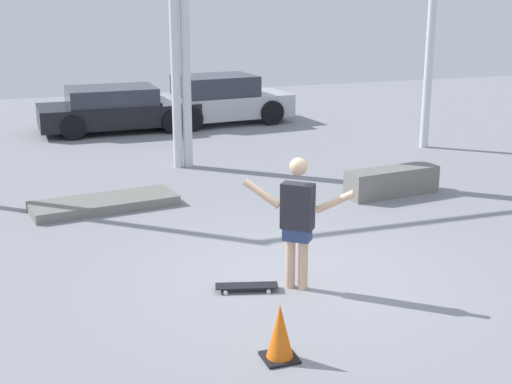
# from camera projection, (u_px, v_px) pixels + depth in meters

# --- Properties ---
(ground_plane) EXTENTS (36.00, 36.00, 0.00)m
(ground_plane) POSITION_uv_depth(u_px,v_px,m) (300.00, 279.00, 9.47)
(ground_plane) COLOR gray
(skateboarder) EXTENTS (1.17, 1.04, 1.72)m
(skateboarder) POSITION_uv_depth(u_px,v_px,m) (297.00, 217.00, 8.93)
(skateboarder) COLOR #DBAD89
(skateboarder) RESTS_ON ground_plane
(skateboard) EXTENTS (0.83, 0.42, 0.08)m
(skateboard) POSITION_uv_depth(u_px,v_px,m) (247.00, 286.00, 9.09)
(skateboard) COLOR black
(skateboard) RESTS_ON ground_plane
(grind_box) EXTENTS (1.87, 0.72, 0.50)m
(grind_box) POSITION_uv_depth(u_px,v_px,m) (392.00, 182.00, 13.25)
(grind_box) COLOR slate
(grind_box) RESTS_ON ground_plane
(manual_pad) EXTENTS (2.61, 1.24, 0.17)m
(manual_pad) POSITION_uv_depth(u_px,v_px,m) (104.00, 203.00, 12.50)
(manual_pad) COLOR slate
(manual_pad) RESTS_ON ground_plane
(parked_car_black) EXTENTS (4.20, 1.98, 1.18)m
(parked_car_black) POSITION_uv_depth(u_px,v_px,m) (117.00, 109.00, 19.14)
(parked_car_black) COLOR black
(parked_car_black) RESTS_ON ground_plane
(parked_car_silver) EXTENTS (4.06, 2.17, 1.36)m
(parked_car_silver) POSITION_uv_depth(u_px,v_px,m) (219.00, 100.00, 20.18)
(parked_car_silver) COLOR #B7BABF
(parked_car_silver) RESTS_ON ground_plane
(traffic_cone) EXTENTS (0.35, 0.35, 0.62)m
(traffic_cone) POSITION_uv_depth(u_px,v_px,m) (280.00, 333.00, 7.35)
(traffic_cone) COLOR black
(traffic_cone) RESTS_ON ground_plane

